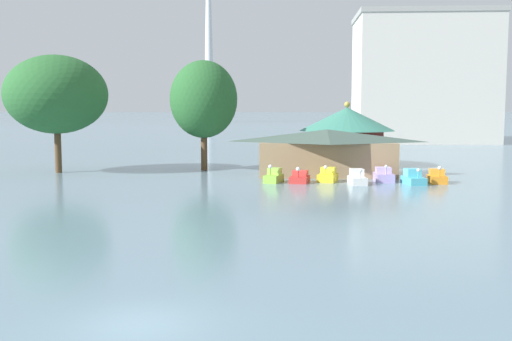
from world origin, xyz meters
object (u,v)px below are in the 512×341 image
Objects in this scene: pedal_boat_cyan at (413,178)px; shoreline_tree_tall_left at (56,95)px; pedal_boat_lavender at (384,176)px; background_building_block at (423,78)px; pedal_boat_red at (300,178)px; shoreline_tree_mid at (204,99)px; pedal_boat_white at (357,178)px; boathouse at (327,151)px; green_roof_pavilion at (347,133)px; pedal_boat_orange at (437,177)px; pedal_boat_lime at (274,177)px; pedal_boat_yellow at (328,176)px.

shoreline_tree_tall_left is at bearing -111.13° from pedal_boat_cyan.
pedal_boat_lavender is 71.15m from background_building_block.
pedal_boat_red is 0.21× the size of shoreline_tree_mid.
pedal_boat_white is 7.67m from boathouse.
green_roof_pavilion is at bearing 16.05° from shoreline_tree_tall_left.
green_roof_pavilion is (2.94, 10.16, 1.50)m from boathouse.
shoreline_tree_tall_left is (-28.91, 1.00, 5.92)m from boathouse.
pedal_boat_white is at bearing -14.36° from shoreline_tree_tall_left.
pedal_boat_lavender is at bearing -99.82° from pedal_boat_orange.
pedal_boat_lime is 0.91× the size of pedal_boat_white.
pedal_boat_yellow is (5.11, 0.76, 0.01)m from pedal_boat_lime.
pedal_boat_lime is 15.47m from shoreline_tree_mid.
shoreline_tree_mid is (-21.08, 11.33, 7.38)m from pedal_boat_cyan.
pedal_boat_red is at bearing -15.68° from shoreline_tree_tall_left.
pedal_boat_lavender is 15.54m from green_roof_pavilion.
pedal_boat_yellow is 0.92× the size of pedal_boat_white.
pedal_boat_lavender is 0.24× the size of shoreline_tree_mid.
boathouse is 10.68m from green_roof_pavilion.
pedal_boat_white is 0.95× the size of pedal_boat_lavender.
pedal_boat_yellow is 3.04m from pedal_boat_white.
pedal_boat_lime is 15.25m from pedal_boat_orange.
green_roof_pavilion is at bearing -172.38° from pedal_boat_lavender.
pedal_boat_lime is at bearing -52.94° from shoreline_tree_mid.
pedal_boat_red is 17.82m from green_roof_pavilion.
boathouse is at bearing 166.09° from pedal_boat_red.
background_building_block is (23.15, 68.39, 12.43)m from pedal_boat_yellow.
pedal_boat_yellow is 16.31m from green_roof_pavilion.
pedal_boat_yellow is 1.05× the size of pedal_boat_orange.
shoreline_tree_mid is at bearing -132.01° from pedal_boat_white.
boathouse reaches higher than pedal_boat_lime.
pedal_boat_red is 0.09× the size of background_building_block.
pedal_boat_yellow reaches higher than pedal_boat_red.
pedal_boat_red is at bearing -114.55° from boathouse.
pedal_boat_lime is 8.42m from boathouse.
shoreline_tree_mid is at bearing 161.13° from boathouse.
pedal_boat_lavender is at bearing 113.60° from pedal_boat_yellow.
pedal_boat_orange is (15.25, 0.36, -0.02)m from pedal_boat_lime.
pedal_boat_white is at bearing -71.10° from boathouse.
green_roof_pavilion is 0.41× the size of background_building_block.
pedal_boat_lime is 0.17× the size of boathouse.
background_building_block is at bearing 158.35° from pedal_boat_cyan.
shoreline_tree_tall_left reaches higher than pedal_boat_red.
background_building_block is at bearing 178.12° from pedal_boat_yellow.
pedal_boat_red is 0.91× the size of pedal_boat_white.
background_building_block is (13.02, 68.80, 12.46)m from pedal_boat_orange.
shoreline_tree_tall_left is (-28.70, 6.46, 7.86)m from pedal_boat_yellow.
pedal_boat_orange is at bearing 76.92° from pedal_boat_lavender.
pedal_boat_lavender reaches higher than pedal_boat_red.
pedal_boat_red is at bearing -45.79° from shoreline_tree_mid.
shoreline_tree_tall_left reaches higher than shoreline_tree_mid.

